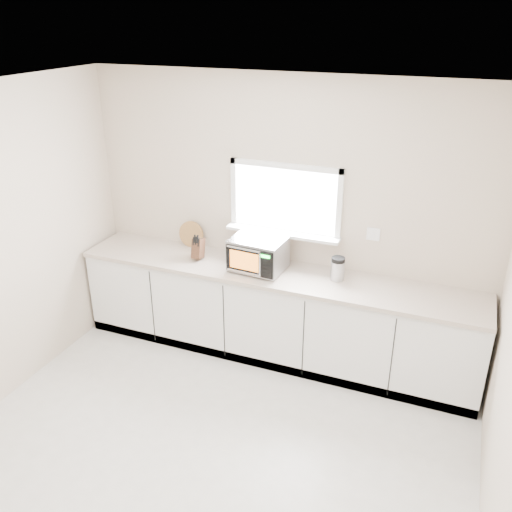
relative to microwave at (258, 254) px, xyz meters
The scene contains 8 objects.
ground 2.00m from the microwave, 84.69° to the right, with size 4.00×4.00×0.00m, color beige.
back_wall 0.45m from the microwave, 64.00° to the left, with size 4.00×0.17×2.70m.
cabinets 0.67m from the microwave, ahead, with size 3.92×0.60×0.88m, color silver.
countertop 0.24m from the microwave, ahead, with size 3.92×0.64×0.04m, color #C0B19E.
microwave is the anchor object (origin of this frame).
knife_block 0.65m from the microwave, behind, with size 0.10×0.19×0.27m.
cutting_board 0.89m from the microwave, 162.78° to the left, with size 0.28×0.28×0.02m, color #AA7E41.
coffee_grinder 0.76m from the microwave, ahead, with size 0.13×0.13×0.22m.
Camera 1 is at (1.55, -2.65, 3.19)m, focal length 38.00 mm.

